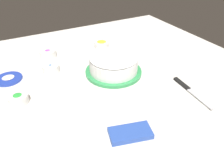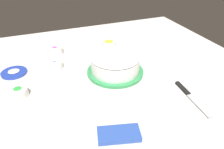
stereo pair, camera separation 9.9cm
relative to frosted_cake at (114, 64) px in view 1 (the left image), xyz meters
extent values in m
plane|color=silver|center=(0.06, 0.09, -0.05)|extent=(1.54, 1.54, 0.00)
cylinder|color=#339351|center=(0.00, 0.00, -0.04)|extent=(0.27, 0.27, 0.01)
cylinder|color=brown|center=(0.00, 0.00, -0.01)|extent=(0.21, 0.21, 0.05)
cylinder|color=white|center=(0.00, 0.00, 0.00)|extent=(0.23, 0.23, 0.06)
ellipsoid|color=white|center=(0.00, 0.00, 0.04)|extent=(0.23, 0.23, 0.03)
cylinder|color=#233DAD|center=(0.46, -0.17, -0.04)|extent=(0.12, 0.12, 0.01)
ellipsoid|color=white|center=(0.46, -0.17, -0.03)|extent=(0.05, 0.05, 0.01)
cube|color=silver|center=(-0.21, 0.35, -0.04)|extent=(0.03, 0.14, 0.00)
cube|color=black|center=(-0.22, 0.23, -0.04)|extent=(0.02, 0.10, 0.01)
cylinder|color=white|center=(0.26, -0.15, -0.03)|extent=(0.08, 0.08, 0.04)
cylinder|color=blue|center=(0.26, -0.15, -0.03)|extent=(0.07, 0.07, 0.01)
ellipsoid|color=blue|center=(0.26, -0.15, -0.02)|extent=(0.06, 0.06, 0.02)
cylinder|color=white|center=(0.44, 0.02, -0.03)|extent=(0.08, 0.08, 0.04)
cylinder|color=green|center=(0.44, 0.02, -0.02)|extent=(0.07, 0.07, 0.01)
ellipsoid|color=green|center=(0.44, 0.02, -0.02)|extent=(0.06, 0.06, 0.02)
cylinder|color=white|center=(-0.08, -0.29, -0.03)|extent=(0.09, 0.09, 0.03)
cylinder|color=yellow|center=(-0.08, -0.29, -0.02)|extent=(0.07, 0.07, 0.01)
ellipsoid|color=yellow|center=(-0.08, -0.29, -0.02)|extent=(0.06, 0.06, 0.02)
cylinder|color=white|center=(0.24, -0.32, -0.03)|extent=(0.09, 0.09, 0.04)
cylinder|color=#B251C6|center=(0.24, -0.32, -0.02)|extent=(0.08, 0.08, 0.01)
ellipsoid|color=#B251C6|center=(0.24, -0.32, -0.02)|extent=(0.06, 0.06, 0.02)
cube|color=#2D51B2|center=(0.14, 0.38, -0.04)|extent=(0.15, 0.10, 0.02)
cube|color=white|center=(-0.30, -0.24, -0.04)|extent=(0.19, 0.19, 0.01)
camera|label=1|loc=(0.44, 0.81, 0.52)|focal=35.53mm
camera|label=2|loc=(0.35, 0.85, 0.52)|focal=35.53mm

